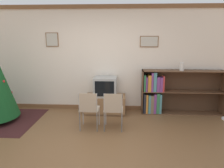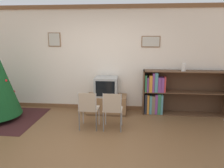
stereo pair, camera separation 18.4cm
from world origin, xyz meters
name	(u,v)px [view 1 (the left image)]	position (x,y,z in m)	size (l,w,h in m)	color
ground_plane	(88,149)	(0.00, 0.00, 0.00)	(24.00, 24.00, 0.00)	brown
wall_back	(101,59)	(0.00, 2.18, 1.35)	(8.97, 0.11, 2.70)	silver
tv_console	(105,104)	(0.15, 1.83, 0.23)	(1.01, 0.55, 0.46)	brown
television	(105,86)	(0.15, 1.83, 0.70)	(0.57, 0.51, 0.48)	#9E9E99
folding_chair_left	(89,108)	(-0.10, 0.80, 0.47)	(0.40, 0.40, 0.82)	tan
folding_chair_right	(113,109)	(0.41, 0.80, 0.47)	(0.40, 0.40, 0.82)	tan
bookshelf	(166,93)	(1.68, 1.94, 0.53)	(2.03, 0.36, 1.11)	brown
vase	(182,67)	(2.03, 1.91, 1.21)	(0.10, 0.10, 0.20)	silver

